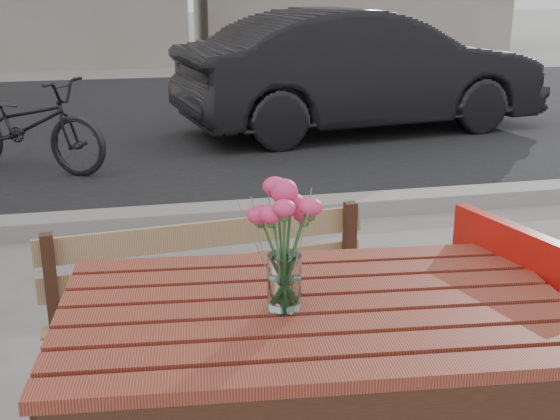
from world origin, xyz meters
The scene contains 7 objects.
street centered at (0.00, 5.06, 0.03)m, with size 30.00×8.12×0.12m.
main_table centered at (0.15, -0.01, 0.67)m, with size 1.37×0.88×0.80m.
main_bench centered at (-0.01, 0.80, 0.47)m, with size 1.28×0.50×0.78m.
red_chair centered at (0.69, 0.16, 0.52)m, with size 0.54×0.54×0.90m.
main_vase centered at (0.07, -0.01, 1.01)m, with size 0.18×0.18×0.34m.
parked_car centered at (2.27, 5.84, 0.66)m, with size 1.40×4.02×1.33m, color black.
bicycle centered at (-1.15, 4.76, 0.41)m, with size 0.54×1.56×0.82m, color black.
Camera 1 is at (-0.29, -1.58, 1.58)m, focal length 45.00 mm.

